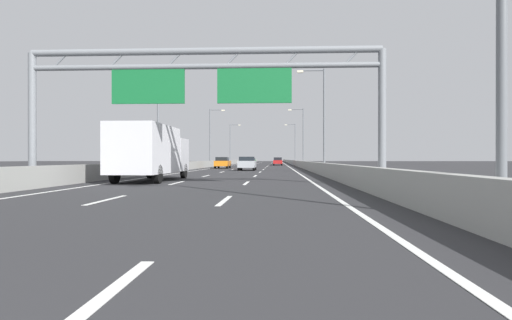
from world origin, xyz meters
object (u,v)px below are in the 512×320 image
Objects in this scene: streetlamp_right_mid at (322,114)px; streetlamp_right_far at (302,133)px; box_truck at (151,151)px; sign_gantry at (203,81)px; streetlamp_left_mid at (161,114)px; blue_car at (278,161)px; streetlamp_left_distant at (231,141)px; streetlamp_right_distant at (294,141)px; green_car at (252,160)px; streetlamp_left_far at (211,134)px; red_car at (278,161)px; orange_car at (223,163)px; silver_car at (247,163)px.

streetlamp_right_far is at bearing 90.00° from streetlamp_right_mid.
streetlamp_right_far is at bearing 76.26° from box_truck.
box_truck is at bearing -103.74° from streetlamp_right_far.
streetlamp_left_mid reaches higher than sign_gantry.
blue_car is 0.53× the size of box_truck.
streetlamp_left_mid is 1.00× the size of streetlamp_left_distant.
streetlamp_right_distant reaches higher than green_car.
streetlamp_left_distant is 2.31× the size of green_car.
streetlamp_right_far is 2.20× the size of blue_car.
sign_gantry is 20.96m from streetlamp_right_mid.
streetlamp_left_far is 1.00× the size of streetlamp_right_far.
orange_car is (-7.23, -25.16, -0.01)m from red_car.
streetlamp_left_distant is 23.15m from red_car.
streetlamp_right_far is 30.41m from streetlamp_right_distant.
streetlamp_right_far is (14.93, 0.00, 0.00)m from streetlamp_left_far.
streetlamp_left_far and streetlamp_left_distant have the same top height.
silver_car is 22.20m from box_truck.
streetlamp_left_far and streetlamp_right_far have the same top height.
sign_gantry reaches higher than blue_car.
red_car is at bearing -101.20° from streetlamp_right_distant.
streetlamp_left_distant is at bearing 92.81° from box_truck.
box_truck is at bearing -97.35° from red_car.
streetlamp_left_far is at bearing 94.66° from box_truck.
sign_gantry is 4.03× the size of green_car.
streetlamp_left_distant is (0.00, 30.41, 0.00)m from streetlamp_left_far.
blue_car is (3.56, 72.80, -4.03)m from sign_gantry.
box_truck is (-0.04, -31.20, 0.92)m from orange_car.
red_car is (11.00, -19.83, -4.63)m from streetlamp_left_distant.
streetlamp_right_mid is 33.88m from streetlamp_left_far.
streetlamp_right_far is 12.20m from red_car.
streetlamp_left_mid is 1.00× the size of streetlamp_right_mid.
sign_gantry is at bearing -81.54° from streetlamp_left_far.
streetlamp_left_distant is 1.16× the size of box_truck.
blue_car is (-3.93, 53.24, -4.61)m from streetlamp_right_mid.
streetlamp_right_mid is 41.44m from red_car.
streetlamp_right_mid is at bearing 0.00° from streetlamp_left_mid.
streetlamp_right_far is 1.00× the size of streetlamp_right_distant.
red_car is (3.57, 60.56, -4.05)m from sign_gantry.
streetlamp_left_distant is at bearing 90.00° from streetlamp_left_far.
streetlamp_right_distant is 9.72m from blue_car.
streetlamp_right_mid is 19.37m from box_truck.
streetlamp_right_mid is 1.00× the size of streetlamp_right_distant.
box_truck reaches higher than red_car.
streetlamp_left_distant is 2.20× the size of blue_car.
sign_gantry is at bearing -87.93° from green_car.
streetlamp_left_mid is 2.28× the size of silver_car.
streetlamp_left_mid is 85.39m from green_car.
streetlamp_left_far is 46.08m from box_truck.
streetlamp_right_mid is at bearing -63.85° from streetlamp_left_far.
streetlamp_right_distant reaches higher than orange_car.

